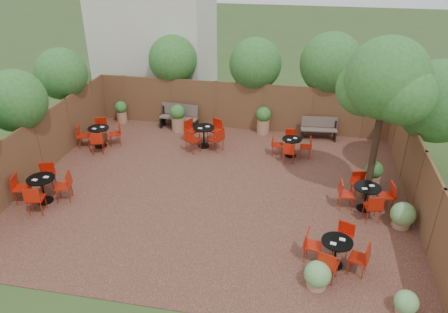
# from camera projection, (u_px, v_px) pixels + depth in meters

# --- Properties ---
(ground) EXTENTS (80.00, 80.00, 0.00)m
(ground) POSITION_uv_depth(u_px,v_px,m) (215.00, 191.00, 13.78)
(ground) COLOR #354F23
(ground) RESTS_ON ground
(courtyard_paving) EXTENTS (12.00, 10.00, 0.02)m
(courtyard_paving) POSITION_uv_depth(u_px,v_px,m) (215.00, 190.00, 13.77)
(courtyard_paving) COLOR #341B15
(courtyard_paving) RESTS_ON ground
(fence_back) EXTENTS (12.00, 0.08, 2.00)m
(fence_back) POSITION_uv_depth(u_px,v_px,m) (240.00, 106.00, 17.66)
(fence_back) COLOR brown
(fence_back) RESTS_ON ground
(fence_left) EXTENTS (0.08, 10.00, 2.00)m
(fence_left) POSITION_uv_depth(u_px,v_px,m) (39.00, 147.00, 14.32)
(fence_left) COLOR brown
(fence_left) RESTS_ON ground
(fence_right) EXTENTS (0.08, 10.00, 2.00)m
(fence_right) POSITION_uv_depth(u_px,v_px,m) (419.00, 182.00, 12.31)
(fence_right) COLOR brown
(fence_right) RESTS_ON ground
(neighbour_building) EXTENTS (5.00, 4.00, 8.00)m
(neighbour_building) POSITION_uv_depth(u_px,v_px,m) (154.00, 15.00, 19.62)
(neighbour_building) COLOR beige
(neighbour_building) RESTS_ON ground
(overhang_foliage) EXTENTS (15.71, 10.68, 2.56)m
(overhang_foliage) POSITION_uv_depth(u_px,v_px,m) (218.00, 82.00, 15.05)
(overhang_foliage) COLOR #276220
(overhang_foliage) RESTS_ON ground
(courtyard_tree) EXTENTS (2.53, 2.43, 4.99)m
(courtyard_tree) POSITION_uv_depth(u_px,v_px,m) (386.00, 84.00, 11.63)
(courtyard_tree) COLOR black
(courtyard_tree) RESTS_ON courtyard_paving
(park_bench_left) EXTENTS (1.64, 0.69, 0.99)m
(park_bench_left) POSITION_uv_depth(u_px,v_px,m) (179.00, 116.00, 17.98)
(park_bench_left) COLOR brown
(park_bench_left) RESTS_ON courtyard_paving
(park_bench_right) EXTENTS (1.44, 0.57, 0.87)m
(park_bench_right) POSITION_uv_depth(u_px,v_px,m) (319.00, 128.00, 17.03)
(park_bench_right) COLOR brown
(park_bench_right) RESTS_ON courtyard_paving
(bistro_tables) EXTENTS (11.26, 7.52, 0.94)m
(bistro_tables) POSITION_uv_depth(u_px,v_px,m) (205.00, 169.00, 14.09)
(bistro_tables) COLOR black
(bistro_tables) RESTS_ON courtyard_paving
(planters) EXTENTS (10.55, 4.31, 1.14)m
(planters) POSITION_uv_depth(u_px,v_px,m) (227.00, 126.00, 16.82)
(planters) COLOR #9A6E4D
(planters) RESTS_ON courtyard_paving
(low_shrubs) EXTENTS (2.99, 3.85, 0.75)m
(low_shrubs) POSITION_uv_depth(u_px,v_px,m) (376.00, 250.00, 10.69)
(low_shrubs) COLOR #9A6E4D
(low_shrubs) RESTS_ON courtyard_paving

